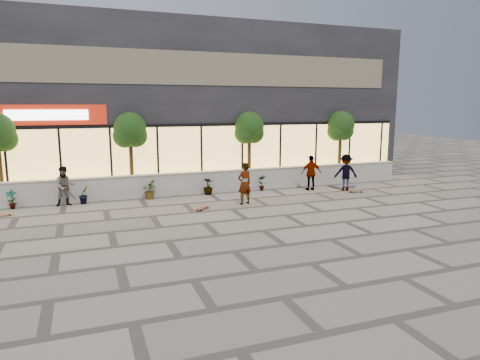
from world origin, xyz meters
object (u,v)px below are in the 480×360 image
object	(u,v)px
skater_left	(65,186)
skateboard_right_near	(356,191)
tree_east	(341,128)
tree_midwest	(130,132)
skateboard_center	(203,208)
skateboard_left	(3,214)
skater_center	(245,184)
skater_right_far	(346,172)
skater_right_near	(311,173)
tree_mideast	(249,130)
skateboard_right_far	(350,186)

from	to	relation	value
skater_left	skateboard_right_near	xyz separation A→B (m)	(13.26, -1.92, -0.77)
tree_east	skateboard_right_near	xyz separation A→B (m)	(-1.16, -3.32, -2.91)
tree_midwest	skateboard_center	distance (m)	5.53
tree_east	skateboard_left	xyz separation A→B (m)	(-16.65, -2.44, -2.91)
tree_east	skater_center	xyz separation A→B (m)	(-7.20, -3.77, -2.08)
tree_midwest	skateboard_center	bearing A→B (deg)	-60.04
tree_midwest	skater_right_far	distance (m)	10.69
skater_left	skater_right_near	world-z (taller)	skater_right_near
skater_right_near	skateboard_left	world-z (taller)	skater_right_near
tree_mideast	skateboard_right_near	xyz separation A→B (m)	(4.34, -3.32, -2.91)
skater_center	skater_left	world-z (taller)	skater_center
skater_center	skateboard_left	size ratio (longest dim) A/B	2.49
tree_midwest	skateboard_right_near	distance (m)	11.24
tree_mideast	skateboard_left	xyz separation A→B (m)	(-11.15, -2.44, -2.91)
skateboard_left	skateboard_right_far	xyz separation A→B (m)	(15.95, 0.31, 0.01)
tree_east	tree_mideast	bearing A→B (deg)	180.00
skater_right_far	skater_right_near	bearing A→B (deg)	-0.92
skater_right_near	skateboard_right_near	bearing A→B (deg)	152.71
tree_mideast	skateboard_center	size ratio (longest dim) A/B	5.03
tree_mideast	skater_right_far	bearing A→B (deg)	-32.46
skater_right_far	skateboard_right_far	bearing A→B (deg)	-122.29
skater_right_far	skateboard_right_near	bearing A→B (deg)	124.54
tree_midwest	skater_right_far	xyz separation A→B (m)	(10.15, -2.64, -2.08)
skateboard_right_near	skater_right_far	bearing A→B (deg)	119.12
tree_mideast	tree_east	size ratio (longest dim) A/B	1.00
skater_center	skateboard_right_near	bearing A→B (deg)	170.00
skateboard_left	skateboard_right_far	bearing A→B (deg)	-10.37
skater_left	tree_midwest	bearing A→B (deg)	19.60
skater_right_near	skateboard_right_far	xyz separation A→B (m)	(2.26, -0.10, -0.80)
skateboard_left	skater_right_far	bearing A→B (deg)	-12.22
skater_right_far	skateboard_right_near	distance (m)	1.09
skateboard_left	skateboard_center	bearing A→B (deg)	-23.75
skater_left	skateboard_right_far	world-z (taller)	skater_left
tree_mideast	skateboard_center	bearing A→B (deg)	-131.83
skater_right_far	tree_midwest	bearing A→B (deg)	4.89
tree_midwest	skater_center	xyz separation A→B (m)	(4.30, -3.77, -2.08)
tree_midwest	tree_east	world-z (taller)	same
tree_midwest	skater_center	world-z (taller)	tree_midwest
tree_mideast	skater_center	size ratio (longest dim) A/B	2.16
skater_right_near	skateboard_center	distance (m)	6.56
skater_left	skateboard_left	xyz separation A→B (m)	(-2.23, -1.04, -0.78)
tree_midwest	skateboard_right_far	size ratio (longest dim) A/B	4.92
skateboard_right_far	skateboard_center	bearing A→B (deg)	179.81
skater_center	skater_right_near	bearing A→B (deg)	-172.05
skateboard_center	skater_right_near	bearing A→B (deg)	-23.95
tree_east	skater_left	bearing A→B (deg)	-174.46
tree_mideast	skater_left	size ratio (longest dim) A/B	2.30
tree_mideast	skater_right_near	distance (m)	3.88
tree_mideast	skateboard_right_far	xyz separation A→B (m)	(4.79, -2.14, -2.91)
skater_left	skater_right_far	world-z (taller)	skater_right_far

